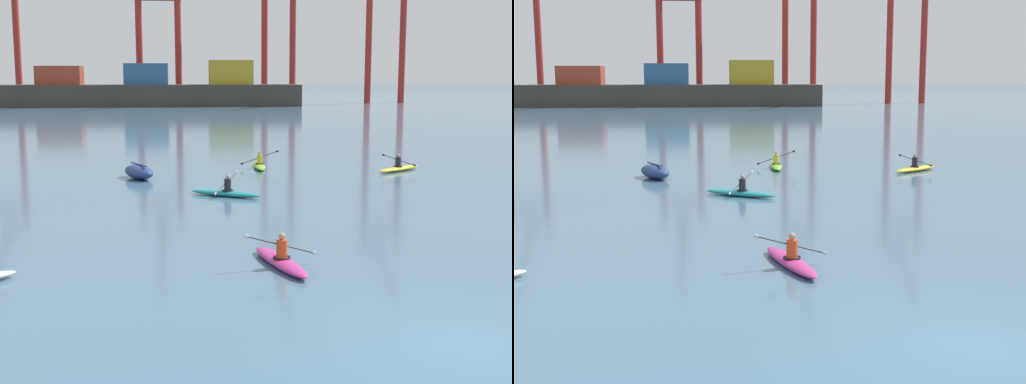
{
  "view_description": "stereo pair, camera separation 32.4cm",
  "coord_description": "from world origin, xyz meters",
  "views": [
    {
      "loc": [
        -5.6,
        -12.41,
        5.18
      ],
      "look_at": [
        -2.47,
        14.77,
        0.6
      ],
      "focal_mm": 49.16,
      "sensor_mm": 36.0,
      "label": 1
    },
    {
      "loc": [
        -5.28,
        -12.44,
        5.18
      ],
      "look_at": [
        -2.47,
        14.77,
        0.6
      ],
      "focal_mm": 49.16,
      "sensor_mm": 36.0,
      "label": 2
    }
  ],
  "objects": [
    {
      "name": "capsized_dinghy",
      "position": [
        -7.48,
        23.07,
        0.35
      ],
      "size": [
        2.1,
        2.82,
        0.76
      ],
      "color": "navy",
      "rests_on": "ground"
    },
    {
      "name": "ground_plane",
      "position": [
        0.0,
        0.0,
        0.0
      ],
      "size": [
        800.0,
        800.0,
        0.0
      ],
      "primitive_type": "plane",
      "color": "#476B84"
    },
    {
      "name": "kayak_lime",
      "position": [
        -0.94,
        26.38,
        0.17
      ],
      "size": [
        2.19,
        3.42,
        1.03
      ],
      "color": "#7ABC2D",
      "rests_on": "ground"
    },
    {
      "name": "container_barge",
      "position": [
        -9.97,
        107.35,
        2.6
      ],
      "size": [
        51.36,
        8.28,
        7.63
      ],
      "color": "#38332D",
      "rests_on": "ground"
    },
    {
      "name": "gantry_crane_west_mid",
      "position": [
        -8.31,
        116.91,
        15.66
      ],
      "size": [
        8.19,
        20.07,
        31.06
      ],
      "color": "maroon",
      "rests_on": "ground"
    },
    {
      "name": "kayak_magenta",
      "position": [
        -2.81,
        5.99,
        0.17
      ],
      "size": [
        2.15,
        3.44,
        1.01
      ],
      "color": "#C13384",
      "rests_on": "ground"
    },
    {
      "name": "kayak_yellow",
      "position": [
        6.48,
        24.34,
        0.17
      ],
      "size": [
        3.1,
        2.5,
        0.95
      ],
      "color": "yellow",
      "rests_on": "ground"
    },
    {
      "name": "kayak_teal",
      "position": [
        -3.48,
        17.36,
        0.17
      ],
      "size": [
        3.19,
        2.32,
        1.03
      ],
      "color": "teal",
      "rests_on": "ground"
    },
    {
      "name": "gantry_crane_east",
      "position": [
        33.3,
        115.71,
        18.26
      ],
      "size": [
        7.65,
        16.07,
        36.69
      ],
      "color": "maroon",
      "rests_on": "ground"
    }
  ]
}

